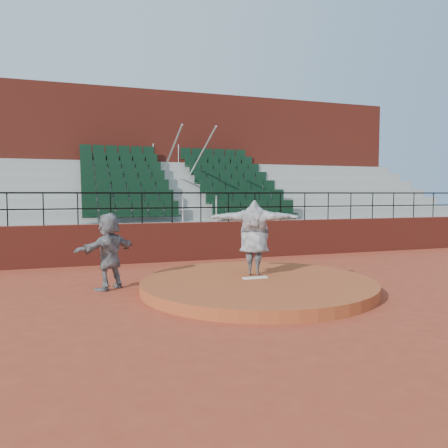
{
  "coord_description": "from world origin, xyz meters",
  "views": [
    {
      "loc": [
        -3.98,
        -9.41,
        2.28
      ],
      "look_at": [
        0.0,
        2.5,
        1.4
      ],
      "focal_mm": 35.0,
      "sensor_mm": 36.0,
      "label": 1
    }
  ],
  "objects": [
    {
      "name": "ground",
      "position": [
        0.0,
        0.0,
        0.0
      ],
      "size": [
        90.0,
        90.0,
        0.0
      ],
      "primitive_type": "plane",
      "color": "#9C3923",
      "rests_on": "ground"
    },
    {
      "name": "pitchers_mound",
      "position": [
        0.0,
        0.0,
        0.12
      ],
      "size": [
        5.5,
        5.5,
        0.25
      ],
      "primitive_type": "cylinder",
      "color": "#A54925",
      "rests_on": "ground"
    },
    {
      "name": "pitching_rubber",
      "position": [
        0.0,
        0.15,
        0.27
      ],
      "size": [
        0.6,
        0.15,
        0.03
      ],
      "primitive_type": "cube",
      "color": "white",
      "rests_on": "pitchers_mound"
    },
    {
      "name": "boundary_wall",
      "position": [
        0.0,
        5.0,
        0.65
      ],
      "size": [
        24.0,
        0.3,
        1.3
      ],
      "primitive_type": "cube",
      "color": "maroon",
      "rests_on": "ground"
    },
    {
      "name": "wall_railing",
      "position": [
        0.0,
        5.0,
        2.03
      ],
      "size": [
        24.04,
        0.05,
        1.03
      ],
      "color": "black",
      "rests_on": "boundary_wall"
    },
    {
      "name": "seating_deck",
      "position": [
        0.0,
        8.65,
        1.44
      ],
      "size": [
        24.0,
        5.97,
        4.63
      ],
      "color": "#9B9B95",
      "rests_on": "ground"
    },
    {
      "name": "press_box_facade",
      "position": [
        0.0,
        12.6,
        3.55
      ],
      "size": [
        24.0,
        3.0,
        7.1
      ],
      "primitive_type": "cube",
      "color": "maroon",
      "rests_on": "ground"
    },
    {
      "name": "pitcher",
      "position": [
        0.15,
        0.58,
        1.18
      ],
      "size": [
        2.34,
        1.53,
        1.87
      ],
      "primitive_type": "imported",
      "rotation": [
        0.0,
        0.0,
        2.71
      ],
      "color": "black",
      "rests_on": "pitchers_mound"
    },
    {
      "name": "fielder",
      "position": [
        -3.31,
        1.22,
        0.91
      ],
      "size": [
        1.68,
        1.44,
        1.83
      ],
      "primitive_type": "imported",
      "rotation": [
        0.0,
        0.0,
        3.78
      ],
      "color": "black",
      "rests_on": "ground"
    }
  ]
}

